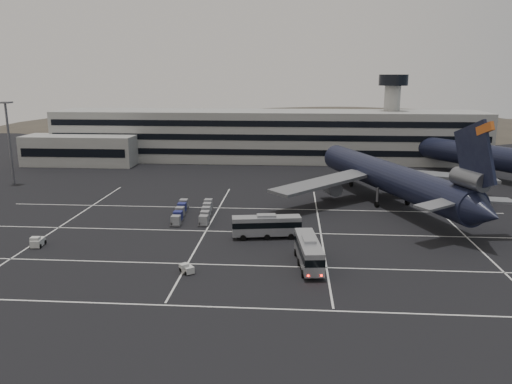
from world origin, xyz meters
TOP-DOWN VIEW (x-y plane):
  - ground at (0.00, 0.00)m, footprint 260.00×260.00m
  - lane_markings at (0.95, 0.72)m, footprint 90.00×55.62m
  - terminal at (-2.95, 71.14)m, footprint 125.00×26.00m
  - hills at (17.99, 170.00)m, footprint 352.00×180.00m
  - lightpole_left at (-55.00, 35.00)m, footprint 2.40×2.40m
  - trijet_main at (25.69, 23.10)m, footprint 44.71×55.91m
  - trijet_far at (50.82, 52.56)m, footprint 37.96×50.70m
  - bus_near at (9.69, -9.48)m, footprint 3.68×10.94m
  - bus_far at (3.69, 1.40)m, footprint 10.58×3.97m
  - tug_a at (-28.78, -4.95)m, footprint 1.70×2.57m
  - tug_b at (-5.39, -12.95)m, footprint 2.19×2.32m
  - uld_cluster at (-9.64, 12.13)m, footprint 7.48×13.41m

SIDE VIEW (x-z plane):
  - hills at x=17.99m, z-range -34.07..9.93m
  - ground at x=0.00m, z-range 0.00..0.00m
  - lane_markings at x=0.95m, z-range 0.00..0.01m
  - tug_b at x=-5.39m, z-range -0.07..1.22m
  - tug_a at x=-28.78m, z-range -0.09..1.47m
  - uld_cluster at x=-9.64m, z-range -0.02..1.66m
  - bus_far at x=3.69m, z-range 0.17..3.82m
  - bus_near at x=9.69m, z-range 0.18..3.97m
  - trijet_main at x=25.69m, z-range -3.79..14.29m
  - trijet_far at x=50.82m, z-range -3.61..14.47m
  - terminal at x=-2.95m, z-range -5.07..18.93m
  - lightpole_left at x=-55.00m, z-range 2.68..20.95m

